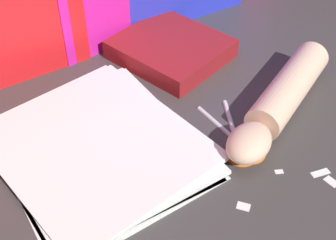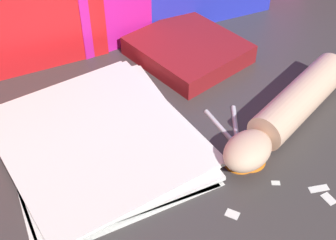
# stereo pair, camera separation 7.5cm
# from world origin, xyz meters

# --- Properties ---
(ground_plane) EXTENTS (6.00, 6.00, 0.00)m
(ground_plane) POSITION_xyz_m (0.00, 0.00, 0.00)
(ground_plane) COLOR #3D3838
(paper_stack) EXTENTS (0.33, 0.36, 0.02)m
(paper_stack) POSITION_xyz_m (-0.13, 0.09, 0.01)
(paper_stack) COLOR white
(paper_stack) RESTS_ON ground_plane
(book_closed) EXTENTS (0.23, 0.24, 0.04)m
(book_closed) POSITION_xyz_m (0.13, 0.24, 0.02)
(book_closed) COLOR maroon
(book_closed) RESTS_ON ground_plane
(scissors) EXTENTS (0.11, 0.17, 0.01)m
(scissors) POSITION_xyz_m (0.07, -0.04, 0.00)
(scissors) COLOR silver
(scissors) RESTS_ON ground_plane
(hand_forearm) EXTENTS (0.34, 0.18, 0.06)m
(hand_forearm) POSITION_xyz_m (0.18, -0.02, 0.03)
(hand_forearm) COLOR beige
(hand_forearm) RESTS_ON ground_plane
(paper_scrap_near) EXTENTS (0.03, 0.02, 0.00)m
(paper_scrap_near) POSITION_xyz_m (0.13, -0.16, 0.00)
(paper_scrap_near) COLOR white
(paper_scrap_near) RESTS_ON ground_plane
(paper_scrap_mid) EXTENTS (0.01, 0.02, 0.00)m
(paper_scrap_mid) POSITION_xyz_m (0.13, -0.19, 0.00)
(paper_scrap_mid) COLOR white
(paper_scrap_mid) RESTS_ON ground_plane
(paper_scrap_far) EXTENTS (0.02, 0.02, 0.00)m
(paper_scrap_far) POSITION_xyz_m (-0.02, -0.14, 0.00)
(paper_scrap_far) COLOR white
(paper_scrap_far) RESTS_ON ground_plane
(paper_scrap_side) EXTENTS (0.02, 0.01, 0.00)m
(paper_scrap_side) POSITION_xyz_m (0.08, -0.12, 0.00)
(paper_scrap_side) COLOR white
(paper_scrap_side) RESTS_ON ground_plane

